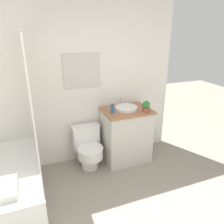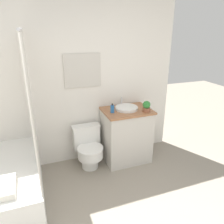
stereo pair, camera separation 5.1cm
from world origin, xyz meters
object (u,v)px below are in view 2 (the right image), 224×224
Objects in this scene: toilet at (89,148)px; sink at (127,108)px; soap_bottle at (112,109)px; potted_plant at (146,106)px.

sink is (0.60, -0.01, 0.56)m from toilet.
soap_bottle reaches higher than sink.
toilet is 1.05m from potted_plant.
toilet is 0.82m from sink.
toilet is at bearing 170.56° from soap_bottle.
sink reaches higher than toilet.
soap_bottle is 0.82× the size of potted_plant.
potted_plant reaches higher than sink.
sink is at bearing 140.54° from potted_plant.
sink is 2.31× the size of potted_plant.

